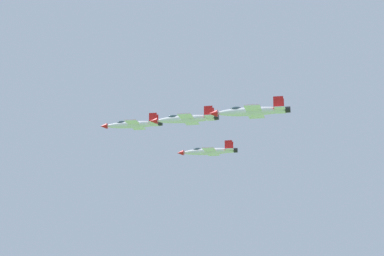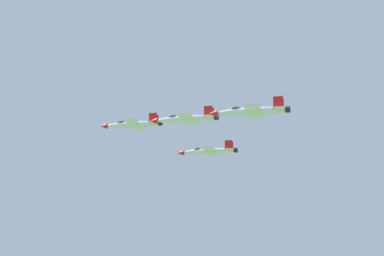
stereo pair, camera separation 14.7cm
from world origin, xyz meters
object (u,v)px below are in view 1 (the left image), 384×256
Objects in this scene: jet_left_outer at (251,111)px; jet_lead at (132,124)px; jet_left_wingman at (186,119)px; jet_right_wingman at (208,151)px.

jet_lead is at bearing -40.90° from jet_left_outer.
jet_left_wingman reaches higher than jet_left_outer.
jet_lead reaches higher than jet_right_wingman.
jet_left_wingman is 0.99× the size of jet_right_wingman.
jet_right_wingman is 0.97× the size of jet_left_outer.
jet_left_outer is (14.67, 15.97, -3.04)m from jet_left_wingman.
jet_lead is 0.99× the size of jet_right_wingman.
jet_left_wingman is 0.96× the size of jet_left_outer.
jet_lead is 22.14m from jet_right_wingman.
jet_right_wingman is (-13.39, 17.05, -4.49)m from jet_lead.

